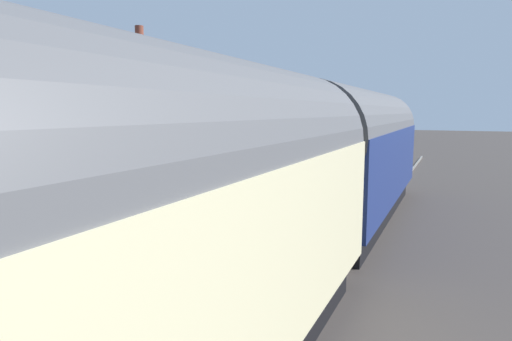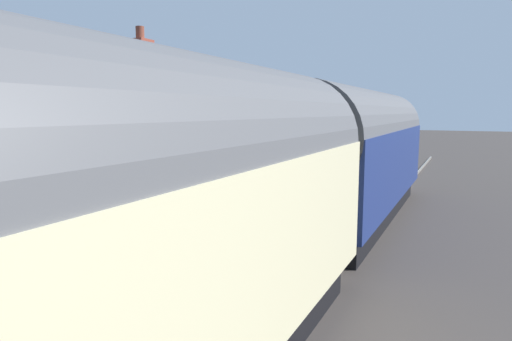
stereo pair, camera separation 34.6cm
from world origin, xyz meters
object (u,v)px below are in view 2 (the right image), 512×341
bench_by_lamp (287,163)px  bench_mid_platform (307,158)px  station_building (109,158)px  station_sign_board (308,149)px  train (146,231)px  planter_edge_far (332,161)px  planter_bench_left (185,174)px  bench_near_building (256,172)px  planter_corner_building (285,171)px

bench_by_lamp → bench_mid_platform: bearing=-2.7°
station_building → station_sign_board: bearing=-16.4°
train → station_building: bearing=48.1°
train → station_building: size_ratio=4.05×
bench_mid_platform → station_building: bearing=172.2°
planter_edge_far → planter_bench_left: size_ratio=0.67×
station_sign_board → planter_edge_far: bearing=-3.3°
bench_near_building → planter_bench_left: 3.04m
station_sign_board → planter_corner_building: bearing=160.6°
bench_mid_platform → station_sign_board: (-2.72, -0.99, 0.71)m
station_building → planter_corner_building: (7.32, -2.07, -1.12)m
train → planter_corner_building: bearing=15.1°
station_building → bench_by_lamp: 9.21m
station_building → bench_by_lamp: station_building is taller
planter_edge_far → train: bearing=-171.0°
bench_by_lamp → planter_corner_building: 1.83m
bench_near_building → bench_mid_platform: same height
bench_by_lamp → planter_corner_building: bearing=-160.1°
planter_bench_left → planter_corner_building: 4.03m
bench_near_building → planter_corner_building: bench_near_building is taller
bench_near_building → planter_edge_far: bench_near_building is taller
train → planter_bench_left: 12.50m
bench_by_lamp → station_sign_board: station_sign_board is taller
planter_edge_far → planter_corner_building: (-4.40, 0.66, 0.01)m
station_building → bench_near_building: bearing=-13.7°
bench_near_building → planter_edge_far: size_ratio=1.94×
planter_bench_left → bench_mid_platform: bearing=-28.2°
planter_edge_far → bench_mid_platform: bearing=105.5°
train → station_sign_board: size_ratio=20.59×
train → planter_bench_left: train is taller
station_building → bench_mid_platform: 11.55m
station_sign_board → bench_by_lamp: bearing=72.0°
station_building → planter_edge_far: (11.72, -2.73, -1.13)m
bench_near_building → planter_edge_far: 5.91m
planter_edge_far → planter_corner_building: bearing=171.5°
bench_near_building → station_sign_board: station_sign_board is taller
bench_mid_platform → bench_by_lamp: (-2.36, 0.11, 0.00)m
station_building → planter_bench_left: 5.93m
station_building → planter_edge_far: size_ratio=10.92×
station_sign_board → bench_near_building: bearing=158.1°
planter_edge_far → station_sign_board: size_ratio=0.47×
bench_near_building → bench_by_lamp: size_ratio=1.00×
station_building → bench_near_building: station_building is taller
station_building → bench_near_building: size_ratio=5.63×
bench_near_building → planter_bench_left: bearing=97.0°
train → bench_by_lamp: size_ratio=22.82×
bench_mid_platform → bench_near_building: bearing=178.9°
train → bench_by_lamp: bearing=15.7°
station_building → planter_corner_building: station_building is taller
train → planter_edge_far: (16.51, 2.61, -1.01)m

